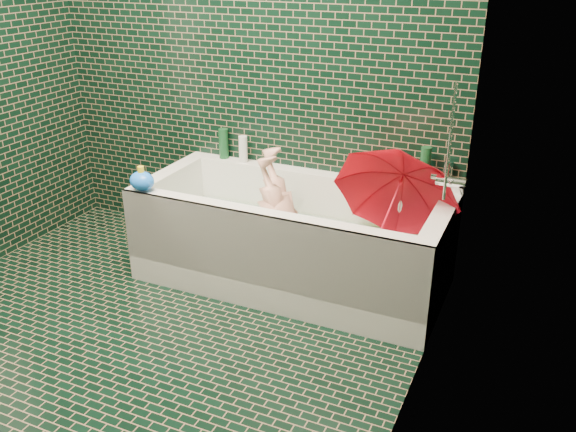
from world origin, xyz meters
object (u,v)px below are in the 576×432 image
at_px(rubber_duck, 409,181).
at_px(bath_toy, 142,181).
at_px(umbrella, 389,209).
at_px(child, 287,231).
at_px(bathtub, 291,248).

relative_size(rubber_duck, bath_toy, 0.63).
bearing_deg(umbrella, bath_toy, -155.33).
bearing_deg(umbrella, rubber_duck, 95.99).
bearing_deg(child, bath_toy, -78.89).
bearing_deg(rubber_duck, umbrella, -107.45).
bearing_deg(child, bathtub, 79.45).
bearing_deg(child, umbrella, 78.89).
xyz_separation_m(bathtub, bath_toy, (-0.74, -0.32, 0.40)).
distance_m(umbrella, rubber_duck, 0.31).
distance_m(rubber_duck, bath_toy, 1.45).
height_order(umbrella, rubber_duck, umbrella).
bearing_deg(bathtub, bath_toy, -156.44).
height_order(bathtub, child, bathtub).
relative_size(umbrella, rubber_duck, 5.79).
bearing_deg(bathtub, child, -177.48).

